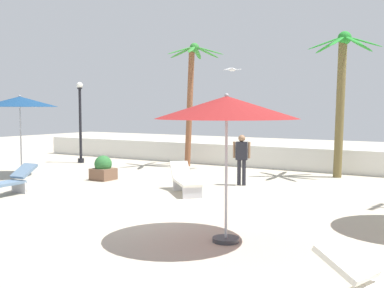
{
  "coord_description": "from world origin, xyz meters",
  "views": [
    {
      "loc": [
        7.44,
        -8.73,
        2.47
      ],
      "look_at": [
        0.0,
        3.27,
        1.4
      ],
      "focal_mm": 44.25,
      "sensor_mm": 36.0,
      "label": 1
    }
  ],
  "objects_px": {
    "palm_tree_0": "(342,86)",
    "lounge_chair_2": "(185,180)",
    "planter": "(103,169)",
    "patio_umbrella_1": "(20,102)",
    "lounge_chair_1": "(7,182)",
    "seagull_2": "(232,69)",
    "guest_0": "(242,155)",
    "palm_tree_1": "(191,88)",
    "patio_umbrella_2": "(227,108)",
    "lamp_post_1": "(80,121)"
  },
  "relations": [
    {
      "from": "patio_umbrella_2",
      "to": "palm_tree_0",
      "type": "height_order",
      "value": "palm_tree_0"
    },
    {
      "from": "patio_umbrella_1",
      "to": "lamp_post_1",
      "type": "distance_m",
      "value": 4.56
    },
    {
      "from": "lounge_chair_2",
      "to": "planter",
      "type": "distance_m",
      "value": 3.82
    },
    {
      "from": "patio_umbrella_2",
      "to": "guest_0",
      "type": "xyz_separation_m",
      "value": [
        -2.58,
        5.99,
        -1.48
      ]
    },
    {
      "from": "palm_tree_0",
      "to": "lamp_post_1",
      "type": "relative_size",
      "value": 1.42
    },
    {
      "from": "lamp_post_1",
      "to": "seagull_2",
      "type": "relative_size",
      "value": 3.9
    },
    {
      "from": "palm_tree_1",
      "to": "lounge_chair_2",
      "type": "xyz_separation_m",
      "value": [
        3.19,
        -5.47,
        -2.92
      ]
    },
    {
      "from": "patio_umbrella_2",
      "to": "seagull_2",
      "type": "height_order",
      "value": "seagull_2"
    },
    {
      "from": "palm_tree_0",
      "to": "planter",
      "type": "xyz_separation_m",
      "value": [
        -6.79,
        -4.88,
        -2.87
      ]
    },
    {
      "from": "palm_tree_1",
      "to": "lounge_chair_1",
      "type": "height_order",
      "value": "palm_tree_1"
    },
    {
      "from": "patio_umbrella_1",
      "to": "lounge_chair_1",
      "type": "height_order",
      "value": "patio_umbrella_1"
    },
    {
      "from": "patio_umbrella_2",
      "to": "patio_umbrella_1",
      "type": "bearing_deg",
      "value": 160.77
    },
    {
      "from": "patio_umbrella_1",
      "to": "planter",
      "type": "bearing_deg",
      "value": 17.05
    },
    {
      "from": "patio_umbrella_1",
      "to": "lounge_chair_2",
      "type": "xyz_separation_m",
      "value": [
        6.85,
        0.31,
        -2.3
      ]
    },
    {
      "from": "patio_umbrella_2",
      "to": "palm_tree_0",
      "type": "relative_size",
      "value": 0.53
    },
    {
      "from": "patio_umbrella_1",
      "to": "planter",
      "type": "relative_size",
      "value": 3.47
    },
    {
      "from": "planter",
      "to": "guest_0",
      "type": "bearing_deg",
      "value": 17.92
    },
    {
      "from": "seagull_2",
      "to": "planter",
      "type": "distance_m",
      "value": 6.45
    },
    {
      "from": "palm_tree_1",
      "to": "lounge_chair_2",
      "type": "distance_m",
      "value": 6.97
    },
    {
      "from": "seagull_2",
      "to": "lounge_chair_1",
      "type": "bearing_deg",
      "value": -108.93
    },
    {
      "from": "lounge_chair_1",
      "to": "planter",
      "type": "relative_size",
      "value": 2.23
    },
    {
      "from": "patio_umbrella_1",
      "to": "lounge_chair_2",
      "type": "height_order",
      "value": "patio_umbrella_1"
    },
    {
      "from": "guest_0",
      "to": "patio_umbrella_1",
      "type": "bearing_deg",
      "value": -162.43
    },
    {
      "from": "planter",
      "to": "palm_tree_0",
      "type": "bearing_deg",
      "value": 35.71
    },
    {
      "from": "lounge_chair_2",
      "to": "seagull_2",
      "type": "relative_size",
      "value": 1.85
    },
    {
      "from": "lounge_chair_2",
      "to": "guest_0",
      "type": "xyz_separation_m",
      "value": [
        0.8,
        2.11,
        0.59
      ]
    },
    {
      "from": "patio_umbrella_2",
      "to": "lounge_chair_2",
      "type": "distance_m",
      "value": 5.55
    },
    {
      "from": "lamp_post_1",
      "to": "lounge_chair_1",
      "type": "height_order",
      "value": "lamp_post_1"
    },
    {
      "from": "patio_umbrella_2",
      "to": "palm_tree_1",
      "type": "relative_size",
      "value": 0.53
    },
    {
      "from": "planter",
      "to": "lamp_post_1",
      "type": "bearing_deg",
      "value": 142.83
    },
    {
      "from": "patio_umbrella_1",
      "to": "lounge_chair_1",
      "type": "xyz_separation_m",
      "value": [
        2.78,
        -2.7,
        -2.29
      ]
    },
    {
      "from": "lamp_post_1",
      "to": "lounge_chair_2",
      "type": "height_order",
      "value": "lamp_post_1"
    },
    {
      "from": "seagull_2",
      "to": "lounge_chair_2",
      "type": "bearing_deg",
      "value": -77.28
    },
    {
      "from": "lounge_chair_2",
      "to": "seagull_2",
      "type": "bearing_deg",
      "value": 102.72
    },
    {
      "from": "palm_tree_1",
      "to": "lounge_chair_1",
      "type": "xyz_separation_m",
      "value": [
        -0.87,
        -8.49,
        -2.91
      ]
    },
    {
      "from": "patio_umbrella_1",
      "to": "patio_umbrella_2",
      "type": "bearing_deg",
      "value": -19.23
    },
    {
      "from": "palm_tree_1",
      "to": "lounge_chair_1",
      "type": "distance_m",
      "value": 9.01
    },
    {
      "from": "palm_tree_0",
      "to": "palm_tree_1",
      "type": "relative_size",
      "value": 0.99
    },
    {
      "from": "lounge_chair_2",
      "to": "planter",
      "type": "relative_size",
      "value": 2.04
    },
    {
      "from": "guest_0",
      "to": "planter",
      "type": "xyz_separation_m",
      "value": [
        -4.56,
        -1.48,
        -0.6
      ]
    },
    {
      "from": "patio_umbrella_2",
      "to": "lounge_chair_1",
      "type": "bearing_deg",
      "value": 173.39
    },
    {
      "from": "palm_tree_0",
      "to": "palm_tree_1",
      "type": "distance_m",
      "value": 6.22
    },
    {
      "from": "patio_umbrella_2",
      "to": "guest_0",
      "type": "relative_size",
      "value": 1.69
    },
    {
      "from": "patio_umbrella_2",
      "to": "palm_tree_0",
      "type": "distance_m",
      "value": 9.43
    },
    {
      "from": "lounge_chair_1",
      "to": "patio_umbrella_1",
      "type": "bearing_deg",
      "value": 135.81
    },
    {
      "from": "lounge_chair_1",
      "to": "planter",
      "type": "xyz_separation_m",
      "value": [
        0.3,
        3.65,
        -0.02
      ]
    },
    {
      "from": "palm_tree_0",
      "to": "seagull_2",
      "type": "bearing_deg",
      "value": -177.45
    },
    {
      "from": "patio_umbrella_2",
      "to": "lamp_post_1",
      "type": "distance_m",
      "value": 13.99
    },
    {
      "from": "palm_tree_0",
      "to": "lounge_chair_2",
      "type": "distance_m",
      "value": 6.91
    },
    {
      "from": "planter",
      "to": "lounge_chair_1",
      "type": "bearing_deg",
      "value": -94.72
    }
  ]
}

